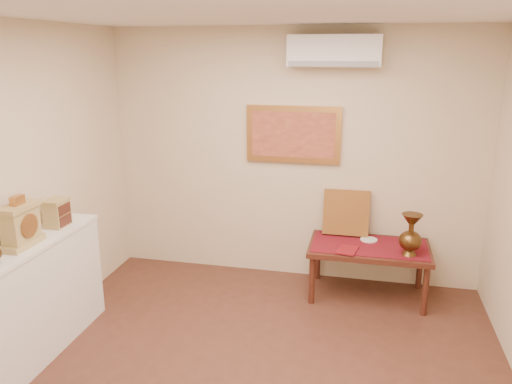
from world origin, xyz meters
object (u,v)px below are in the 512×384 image
(brass_urn_tall, at_px, (411,230))
(mantel_clock, at_px, (21,225))
(display_ledge, at_px, (14,314))
(wooden_chest, at_px, (57,213))
(low_table, at_px, (369,252))

(brass_urn_tall, distance_m, mantel_clock, 3.41)
(display_ledge, height_order, mantel_clock, mantel_clock)
(brass_urn_tall, height_order, display_ledge, brass_urn_tall)
(display_ledge, distance_m, mantel_clock, 0.69)
(display_ledge, height_order, wooden_chest, wooden_chest)
(brass_urn_tall, distance_m, display_ledge, 3.51)
(brass_urn_tall, bearing_deg, mantel_clock, -153.30)
(brass_urn_tall, xyz_separation_m, mantel_clock, (-3.03, -1.53, 0.35))
(mantel_clock, xyz_separation_m, wooden_chest, (-0.01, 0.47, -0.05))
(display_ledge, distance_m, low_table, 3.27)
(brass_urn_tall, height_order, low_table, brass_urn_tall)
(display_ledge, xyz_separation_m, low_table, (2.67, 1.88, -0.01))
(brass_urn_tall, relative_size, low_table, 0.41)
(display_ledge, bearing_deg, brass_urn_tall, 29.37)
(brass_urn_tall, height_order, mantel_clock, mantel_clock)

